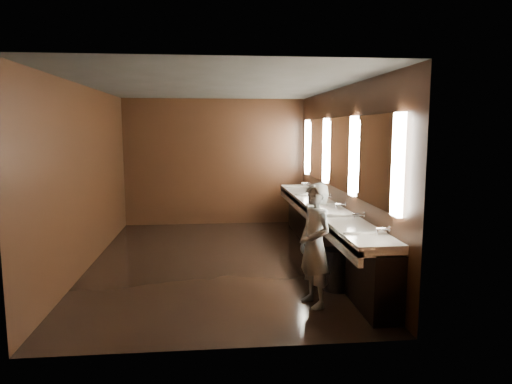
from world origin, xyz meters
TOP-DOWN VIEW (x-y plane):
  - floor at (0.00, 0.00)m, footprint 6.00×6.00m
  - ceiling at (0.00, 0.00)m, footprint 4.00×6.00m
  - wall_back at (0.00, 3.00)m, footprint 4.00×0.02m
  - wall_front at (0.00, -3.00)m, footprint 4.00×0.02m
  - wall_left at (-2.00, 0.00)m, footprint 0.02×6.00m
  - wall_right at (2.00, 0.00)m, footprint 0.02×6.00m
  - sink_counter at (1.79, 0.00)m, footprint 0.55×5.40m
  - mirror_band at (1.98, -0.00)m, footprint 0.06×5.03m
  - person at (1.15, -1.97)m, footprint 0.52×0.64m
  - trash_bin at (1.58, -1.47)m, footprint 0.45×0.45m

SIDE VIEW (x-z plane):
  - floor at x=0.00m, z-range 0.00..0.00m
  - trash_bin at x=1.58m, z-range 0.00..0.55m
  - sink_counter at x=1.79m, z-range -0.01..1.00m
  - person at x=1.15m, z-range 0.00..1.51m
  - wall_back at x=0.00m, z-range 0.00..2.80m
  - wall_front at x=0.00m, z-range 0.00..2.80m
  - wall_left at x=-2.00m, z-range 0.00..2.80m
  - wall_right at x=2.00m, z-range 0.00..2.80m
  - mirror_band at x=1.98m, z-range 1.17..2.32m
  - ceiling at x=0.00m, z-range 2.79..2.81m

